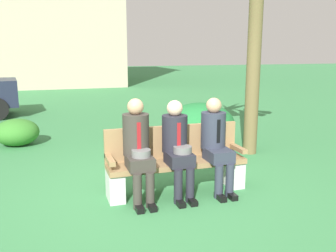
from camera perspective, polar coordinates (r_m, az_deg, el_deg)
ground_plane at (r=5.07m, az=-1.85°, el=-10.36°), size 80.00×80.00×0.00m
park_bench at (r=4.99m, az=1.22°, el=-5.59°), size 1.89×0.44×0.90m
seated_man_left at (r=4.64m, az=-4.75°, el=-3.00°), size 0.34×0.72×1.32m
seated_man_middle at (r=4.78m, az=1.44°, el=-2.78°), size 0.34×0.72×1.27m
seated_man_right at (r=5.00m, az=7.50°, el=-2.15°), size 0.34×0.72×1.28m
shrub_near_bench at (r=8.02m, az=-22.61°, el=-0.91°), size 0.88×0.81×0.55m
shrub_mid_lawn at (r=7.30m, az=5.00°, el=0.16°), size 1.43×1.31×0.89m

